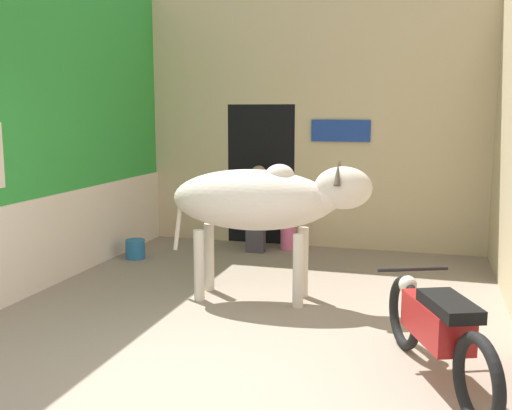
% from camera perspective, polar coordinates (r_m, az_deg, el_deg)
% --- Properties ---
extents(ground_plane, '(30.00, 30.00, 0.00)m').
position_cam_1_polar(ground_plane, '(4.42, -7.80, -17.68)').
color(ground_plane, gray).
extents(wall_left_shopfront, '(0.25, 4.93, 3.68)m').
position_cam_1_polar(wall_left_shopfront, '(7.36, -18.63, 6.96)').
color(wall_left_shopfront, green).
rests_on(wall_left_shopfront, ground_plane).
extents(wall_back_with_doorway, '(4.92, 0.93, 3.68)m').
position_cam_1_polar(wall_back_with_doorway, '(8.97, 4.08, 6.43)').
color(wall_back_with_doorway, '#C6B289').
rests_on(wall_back_with_doorway, ground_plane).
extents(cow, '(2.11, 0.78, 1.50)m').
position_cam_1_polar(cow, '(6.20, 0.72, 0.42)').
color(cow, beige).
rests_on(cow, ground_plane).
extents(motorcycle_near, '(0.87, 1.79, 0.74)m').
position_cam_1_polar(motorcycle_near, '(4.63, 16.82, -11.13)').
color(motorcycle_near, black).
rests_on(motorcycle_near, ground_plane).
extents(shopkeeper_seated, '(0.37, 0.34, 1.21)m').
position_cam_1_polar(shopkeeper_seated, '(8.47, 0.18, -0.06)').
color(shopkeeper_seated, '#3D3842').
rests_on(shopkeeper_seated, ground_plane).
extents(plastic_stool, '(0.31, 0.31, 0.44)m').
position_cam_1_polar(plastic_stool, '(8.62, 3.07, -2.72)').
color(plastic_stool, '#DB6093').
rests_on(plastic_stool, ground_plane).
extents(bucket, '(0.26, 0.26, 0.26)m').
position_cam_1_polar(bucket, '(8.27, -11.43, -4.13)').
color(bucket, '#23669E').
rests_on(bucket, ground_plane).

